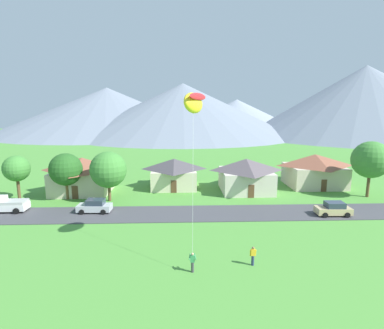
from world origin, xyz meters
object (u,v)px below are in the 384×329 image
tree_right_of_center (108,170)px  parked_car_tan_mid_west (333,209)px  house_right_center (314,170)px  house_rightmost (174,173)px  kite_flyer_with_kite (194,106)px  watcher_person (253,256)px  tree_left_of_center (371,160)px  house_left_center (246,174)px  pickup_truck_white_west_side (5,204)px  tree_center (16,169)px  parked_car_silver_west_end (95,206)px  house_leftmost (83,174)px  tree_near_left (66,170)px

tree_right_of_center → parked_car_tan_mid_west: 30.26m
house_right_center → parked_car_tan_mid_west: size_ratio=2.25×
house_rightmost → kite_flyer_with_kite: bearing=-84.6°
tree_right_of_center → watcher_person: 25.39m
house_right_center → tree_left_of_center: bearing=-52.8°
house_left_center → kite_flyer_with_kite: kite_flyer_with_kite is taller
parked_car_tan_mid_west → pickup_truck_white_west_side: 41.47m
pickup_truck_white_west_side → watcher_person: bearing=-27.2°
parked_car_tan_mid_west → kite_flyer_with_kite: size_ratio=0.29×
tree_right_of_center → parked_car_tan_mid_west: tree_right_of_center is taller
tree_center → tree_left_of_center: bearing=-0.7°
tree_left_of_center → parked_car_silver_west_end: tree_left_of_center is taller
house_left_center → tree_center: tree_center is taller
house_leftmost → pickup_truck_white_west_side: (-7.03, -9.43, -1.81)m
house_rightmost → tree_right_of_center: 11.99m
tree_center → parked_car_silver_west_end: (12.64, -6.27, -3.72)m
house_rightmost → tree_center: (-22.49, -6.33, 2.07)m
tree_left_of_center → watcher_person: (-22.00, -19.65, -4.78)m
tree_near_left → parked_car_silver_west_end: bearing=-47.8°
tree_center → watcher_person: 36.09m
house_left_center → parked_car_tan_mid_west: house_left_center is taller
house_right_center → watcher_person: house_right_center is taller
house_left_center → tree_left_of_center: size_ratio=1.03×
house_leftmost → pickup_truck_white_west_side: size_ratio=1.75×
tree_left_of_center → parked_car_silver_west_end: bearing=-171.7°
house_rightmost → pickup_truck_white_west_side: (-21.40, -11.94, -1.46)m
parked_car_silver_west_end → pickup_truck_white_west_side: (-11.55, 0.66, 0.19)m
tree_near_left → tree_left_of_center: size_ratio=0.81×
tree_right_of_center → house_right_center: bearing=12.7°
tree_right_of_center → house_leftmost: bearing=136.5°
house_right_center → parked_car_silver_west_end: bearing=-159.6°
tree_right_of_center → house_rightmost: bearing=39.3°
house_right_center → house_leftmost: bearing=-176.3°
house_rightmost → house_left_center: bearing=-13.8°
tree_near_left → pickup_truck_white_west_side: size_ratio=1.30×
house_leftmost → tree_left_of_center: size_ratio=1.09×
house_leftmost → parked_car_tan_mid_west: house_leftmost is taller
house_left_center → house_right_center: 12.69m
kite_flyer_with_kite → tree_center: bearing=144.6°
house_leftmost → watcher_person: bearing=-48.2°
tree_center → parked_car_tan_mid_west: (42.46, -8.53, -3.72)m
house_leftmost → tree_right_of_center: size_ratio=1.28×
house_leftmost → house_left_center: (25.91, -0.31, -0.15)m
tree_near_left → tree_center: size_ratio=1.05×
house_left_center → kite_flyer_with_kite: (-9.29, -21.10, 10.62)m
house_leftmost → parked_car_tan_mid_west: size_ratio=2.16×
tree_left_of_center → parked_car_silver_west_end: (-39.00, -5.66, -4.79)m
house_rightmost → tree_near_left: bearing=-157.6°
pickup_truck_white_west_side → watcher_person: size_ratio=3.13×
tree_left_of_center → watcher_person: 29.89m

